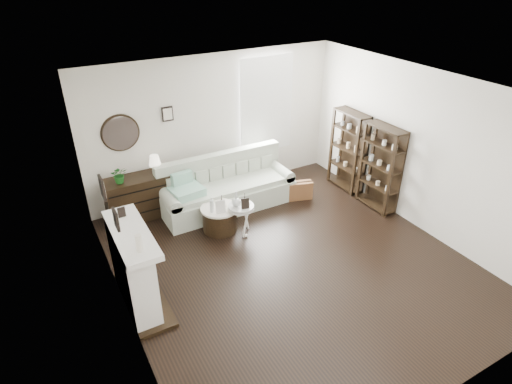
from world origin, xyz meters
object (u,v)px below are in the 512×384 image
dresser (140,197)px  pedestal_table (241,208)px  drum_table (220,218)px  sofa (226,190)px

dresser → pedestal_table: 1.91m
dresser → drum_table: bearing=-46.2°
sofa → drum_table: bearing=-123.4°
sofa → dresser: sofa is taller
sofa → dresser: size_ratio=2.11×
sofa → drum_table: size_ratio=3.89×
drum_table → dresser: bearing=133.8°
drum_table → pedestal_table: pedestal_table is taller
pedestal_table → dresser: bearing=134.6°
drum_table → pedestal_table: size_ratio=1.20×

